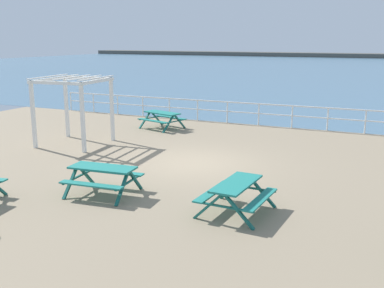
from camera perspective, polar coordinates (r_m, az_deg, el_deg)
The scene contains 8 objects.
ground_plane at distance 15.81m, azimuth 0.18°, elevation -2.71°, with size 30.00×24.00×0.20m, color gray.
sea_band at distance 67.03m, azimuth 19.39°, elevation 8.69°, with size 142.00×90.00×0.01m, color #476B84.
distant_shoreline at distance 109.87m, azimuth 21.63°, elevation 9.91°, with size 142.00×6.00×1.80m, color #4C4C47.
seaward_railing at distance 22.76m, azimuth 8.29°, elevation 4.17°, with size 23.07×0.07×1.08m.
picnic_table_near_left at distance 21.75m, azimuth -3.73°, elevation 3.46°, with size 2.15×1.95×0.80m.
picnic_table_near_right at distance 11.24m, azimuth 5.53°, elevation -5.71°, with size 1.62×1.87×0.80m.
picnic_table_far_right at distance 12.76m, azimuth -11.01°, elevation -3.61°, with size 1.94×1.69×0.80m.
lattice_pergola at distance 18.86m, azimuth -14.55°, elevation 5.94°, with size 2.64×2.76×2.70m.
Camera 1 is at (6.29, -13.86, 4.18)m, focal length 43.00 mm.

